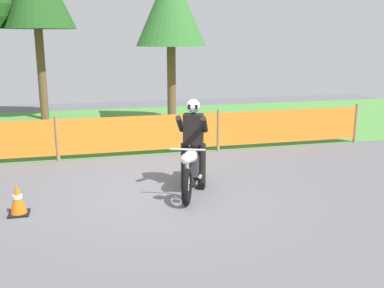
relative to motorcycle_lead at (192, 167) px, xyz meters
The scene contains 7 objects.
ground 0.75m from the motorcycle_lead, behind, with size 24.00×24.00×0.02m, color #5B5B60.
grass_verge 6.48m from the motorcycle_lead, 95.09° to the left, with size 24.00×7.32×0.01m, color #4C8C3D.
barrier_fence 2.83m from the motorcycle_lead, 101.67° to the left, with size 11.66×0.08×1.05m.
tree_near_right 7.37m from the motorcycle_lead, 81.94° to the left, with size 2.21×2.21×4.95m.
motorcycle_lead is the anchor object (origin of this frame).
rider_lead 0.53m from the motorcycle_lead, 69.62° to the left, with size 0.68×0.77×1.69m.
traffic_cone 3.02m from the motorcycle_lead, behind, with size 0.32×0.32×0.53m.
Camera 1 is at (-1.30, -7.67, 2.80)m, focal length 41.74 mm.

